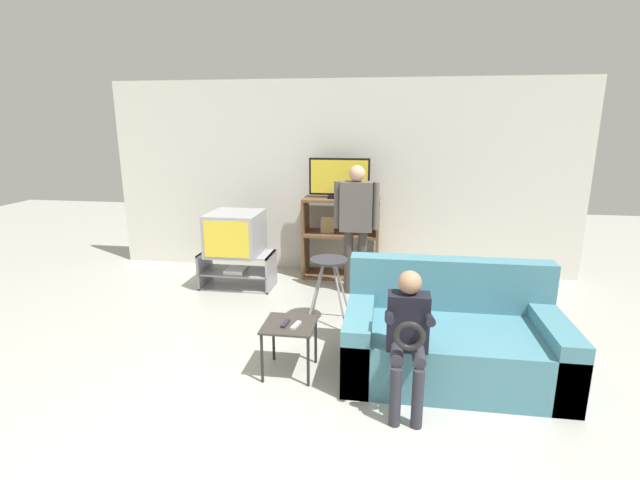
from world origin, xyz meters
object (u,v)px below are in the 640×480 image
(remote_control_white, at_px, (296,325))
(person_standing_adult, at_px, (356,218))
(person_seated_child, at_px, (408,331))
(couch, at_px, (451,339))
(media_shelf, at_px, (341,237))
(folding_stool, at_px, (329,270))
(tv_stand, at_px, (238,270))
(snack_table, at_px, (290,330))
(remote_control_black, at_px, (285,323))
(television_main, at_px, (235,233))
(television_flat, at_px, (339,179))

(remote_control_white, xyz_separation_m, person_standing_adult, (0.33, 2.01, 0.49))
(remote_control_white, xyz_separation_m, person_seated_child, (0.87, -0.31, 0.16))
(couch, height_order, person_standing_adult, person_standing_adult)
(media_shelf, height_order, folding_stool, media_shelf)
(tv_stand, xyz_separation_m, remote_control_white, (1.17, -2.00, 0.23))
(snack_table, relative_size, remote_control_black, 3.06)
(snack_table, xyz_separation_m, person_seated_child, (0.94, -0.36, 0.23))
(person_seated_child, bearing_deg, television_main, 131.60)
(folding_stool, relative_size, remote_control_white, 4.88)
(television_flat, bearing_deg, tv_stand, -153.07)
(remote_control_black, bearing_deg, folding_stool, 83.54)
(folding_stool, height_order, remote_control_white, folding_stool)
(remote_control_white, bearing_deg, snack_table, 157.24)
(tv_stand, bearing_deg, television_flat, 26.93)
(media_shelf, relative_size, person_standing_adult, 0.69)
(television_main, bearing_deg, person_seated_child, -48.40)
(couch, bearing_deg, folding_stool, 144.48)
(television_flat, bearing_deg, media_shelf, -7.92)
(snack_table, distance_m, remote_control_black, 0.08)
(television_flat, relative_size, person_seated_child, 0.77)
(television_main, height_order, media_shelf, media_shelf)
(tv_stand, bearing_deg, person_standing_adult, 0.11)
(tv_stand, bearing_deg, television_main, -94.56)
(tv_stand, relative_size, television_flat, 1.15)
(remote_control_black, distance_m, remote_control_white, 0.10)
(remote_control_white, distance_m, couch, 1.30)
(folding_stool, bearing_deg, person_seated_child, -61.57)
(media_shelf, bearing_deg, snack_table, -93.33)
(folding_stool, xyz_separation_m, remote_control_white, (-0.13, -1.07, -0.13))
(couch, bearing_deg, media_shelf, 116.43)
(television_flat, bearing_deg, remote_control_black, -93.26)
(tv_stand, xyz_separation_m, person_standing_adult, (1.49, 0.00, 0.72))
(television_flat, bearing_deg, remote_control_white, -91.22)
(television_flat, distance_m, person_standing_adult, 0.77)
(television_main, xyz_separation_m, person_seated_child, (2.04, -2.30, -0.10))
(television_main, height_order, snack_table, television_main)
(tv_stand, relative_size, remote_control_white, 6.32)
(television_main, height_order, person_standing_adult, person_standing_adult)
(television_main, xyz_separation_m, television_flat, (1.22, 0.64, 0.62))
(media_shelf, height_order, snack_table, media_shelf)
(remote_control_white, relative_size, person_standing_adult, 0.09)
(television_main, height_order, remote_control_black, television_main)
(snack_table, bearing_deg, remote_control_white, -36.00)
(television_flat, bearing_deg, folding_stool, -87.39)
(remote_control_black, bearing_deg, media_shelf, 91.44)
(media_shelf, xyz_separation_m, folding_stool, (0.04, -1.55, 0.03))
(remote_control_black, distance_m, person_seated_child, 1.03)
(snack_table, relative_size, couch, 0.25)
(person_seated_child, bearing_deg, snack_table, 159.08)
(folding_stool, xyz_separation_m, snack_table, (-0.19, -1.02, -0.20))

